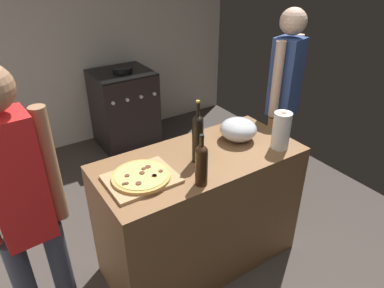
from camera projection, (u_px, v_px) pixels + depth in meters
ground_plane at (152, 205)px, 3.30m from camera, size 3.87×3.73×0.02m
kitchen_wall_rear at (76, 31)px, 3.84m from camera, size 3.87×0.10×2.60m
counter at (200, 211)px, 2.51m from camera, size 1.37×0.64×0.91m
cutting_board at (141, 179)px, 2.05m from camera, size 0.40×0.32×0.02m
pizza at (141, 176)px, 2.04m from camera, size 0.35×0.35×0.03m
mixing_bowl at (238, 129)px, 2.46m from camera, size 0.26×0.26×0.16m
paper_towel_roll at (281, 131)px, 2.33m from camera, size 0.12×0.12×0.26m
wine_bottle_clear at (201, 163)px, 1.96m from camera, size 0.07×0.07×0.32m
wine_bottle_dark at (198, 137)px, 2.16m from camera, size 0.07×0.07×0.41m
stove at (125, 109)px, 4.11m from camera, size 0.65×0.62×0.94m
person_in_stripes at (24, 211)px, 1.68m from camera, size 0.40×0.21×1.72m
person_in_red at (283, 99)px, 2.95m from camera, size 0.36×0.25×1.71m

